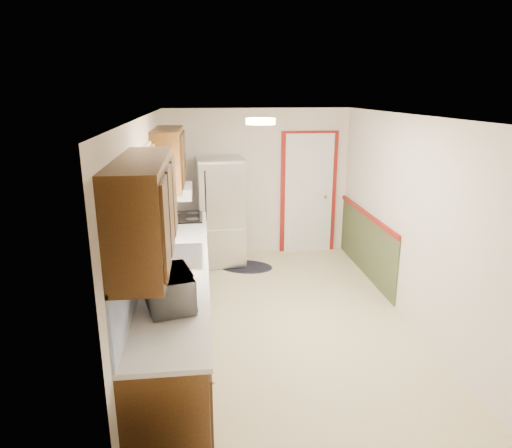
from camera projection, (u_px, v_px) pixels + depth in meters
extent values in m
cube|color=beige|center=(283.00, 321.00, 5.48)|extent=(3.20, 5.20, 0.12)
cube|color=white|center=(286.00, 116.00, 4.81)|extent=(3.20, 5.20, 0.12)
cube|color=white|center=(258.00, 183.00, 7.52)|extent=(3.20, 0.10, 2.40)
cube|color=white|center=(357.00, 341.00, 2.76)|extent=(3.20, 0.10, 2.40)
cube|color=white|center=(149.00, 230.00, 4.97)|extent=(0.10, 5.20, 2.40)
cube|color=white|center=(411.00, 221.00, 5.31)|extent=(0.10, 5.20, 2.40)
cube|color=#3E240E|center=(179.00, 303.00, 4.93)|extent=(0.60, 4.00, 0.90)
cube|color=silver|center=(178.00, 262.00, 4.80)|extent=(0.63, 4.00, 0.04)
cube|color=#577ED3|center=(147.00, 237.00, 4.68)|extent=(0.02, 4.00, 0.55)
cube|color=#3E240E|center=(144.00, 210.00, 3.29)|extent=(0.35, 1.40, 0.75)
cube|color=#3E240E|center=(169.00, 158.00, 5.87)|extent=(0.35, 1.20, 0.75)
cube|color=white|center=(146.00, 196.00, 4.67)|extent=(0.02, 1.00, 0.90)
cube|color=#D54528|center=(148.00, 162.00, 4.57)|extent=(0.05, 1.12, 0.24)
cube|color=#B7B7BC|center=(178.00, 257.00, 4.89)|extent=(0.52, 0.82, 0.02)
cube|color=white|center=(175.00, 191.00, 6.05)|extent=(0.45, 0.60, 0.15)
cube|color=maroon|center=(308.00, 194.00, 7.65)|extent=(0.94, 0.05, 2.08)
cube|color=white|center=(309.00, 194.00, 7.62)|extent=(0.80, 0.04, 2.00)
cube|color=#414A29|center=(366.00, 245.00, 6.80)|extent=(0.02, 2.30, 0.90)
cube|color=maroon|center=(367.00, 214.00, 6.67)|extent=(0.04, 2.30, 0.06)
cylinder|color=#FFD88C|center=(261.00, 121.00, 4.59)|extent=(0.30, 0.30, 0.06)
imported|color=white|center=(169.00, 286.00, 3.73)|extent=(0.42, 0.59, 0.36)
cube|color=#B7B7BC|center=(221.00, 212.00, 7.12)|extent=(0.74, 0.70, 1.68)
cylinder|color=black|center=(206.00, 224.00, 6.77)|extent=(0.02, 0.02, 1.18)
ellipsoid|color=black|center=(245.00, 267.00, 7.15)|extent=(0.98, 0.79, 0.01)
cube|color=black|center=(183.00, 217.00, 6.41)|extent=(0.54, 0.65, 0.02)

